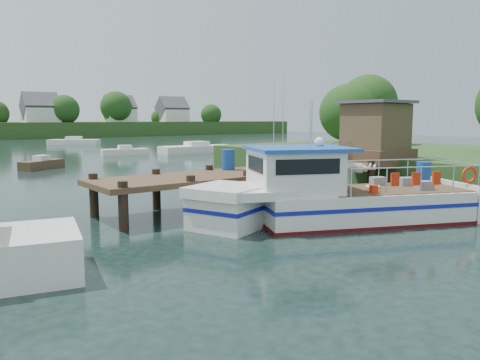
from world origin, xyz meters
TOP-DOWN VIEW (x-y plane):
  - ground_plane at (0.00, 0.00)m, footprint 160.00×160.00m
  - near_shore at (16.88, -0.73)m, footprint 16.00×30.00m
  - dock at (6.51, 0.01)m, footprint 16.60×3.00m
  - lobster_boat at (0.57, -4.43)m, footprint 9.84×6.15m
  - moored_rowboat at (-2.55, 19.72)m, footprint 3.45×2.75m
  - moored_far at (9.43, 49.78)m, footprint 6.75×5.75m
  - moored_b at (7.38, 28.09)m, footprint 4.65×2.40m
  - moored_c at (14.47, 26.22)m, footprint 7.88×3.27m

SIDE VIEW (x-z plane):
  - ground_plane at x=0.00m, z-range 0.00..0.00m
  - moored_rowboat at x=-2.55m, z-range -0.13..0.85m
  - moored_b at x=7.38m, z-range -0.13..0.85m
  - moored_far at x=9.43m, z-range -0.15..0.99m
  - moored_c at x=14.47m, z-range -0.16..1.06m
  - lobster_boat at x=0.57m, z-range -1.56..3.34m
  - near_shore at x=16.88m, z-range -1.83..5.93m
  - dock at x=6.51m, z-range -0.15..4.63m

